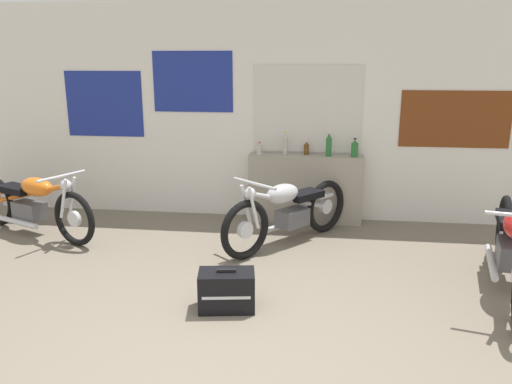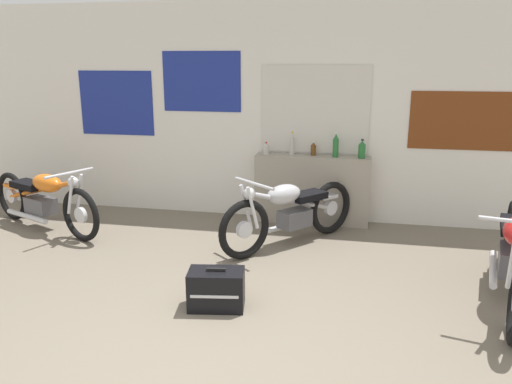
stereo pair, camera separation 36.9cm
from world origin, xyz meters
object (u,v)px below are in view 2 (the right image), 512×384
(bottle_center, at_px, (313,149))
(motorcycle_silver, at_px, (290,211))
(bottle_right_center, at_px, (336,146))
(bottle_rightmost, at_px, (362,150))
(hard_case_black, at_px, (216,289))
(bottle_left_center, at_px, (292,145))
(motorcycle_orange, at_px, (43,198))
(bottle_leftmost, at_px, (266,149))

(bottle_center, bearing_deg, motorcycle_silver, -99.71)
(bottle_right_center, distance_m, bottle_rightmost, 0.32)
(bottle_center, bearing_deg, hard_case_black, -102.65)
(hard_case_black, bearing_deg, motorcycle_silver, 75.69)
(bottle_left_center, xyz_separation_m, bottle_rightmost, (0.88, -0.05, -0.03))
(bottle_rightmost, distance_m, motorcycle_silver, 1.29)
(bottle_right_center, xyz_separation_m, motorcycle_orange, (-3.53, -0.94, -0.62))
(bottle_left_center, bearing_deg, bottle_rightmost, -3.33)
(motorcycle_silver, bearing_deg, motorcycle_orange, -178.74)
(hard_case_black, bearing_deg, bottle_left_center, 83.19)
(bottle_left_center, distance_m, bottle_right_center, 0.56)
(bottle_left_center, xyz_separation_m, bottle_right_center, (0.55, -0.04, 0.01))
(bottle_leftmost, xyz_separation_m, motorcycle_orange, (-2.64, -0.92, -0.55))
(bottle_left_center, distance_m, bottle_rightmost, 0.88)
(bottle_leftmost, height_order, motorcycle_orange, bottle_leftmost)
(bottle_leftmost, relative_size, hard_case_black, 0.32)
(bottle_right_center, bearing_deg, motorcycle_orange, -165.04)
(bottle_right_center, distance_m, hard_case_black, 2.77)
(bottle_rightmost, xyz_separation_m, motorcycle_silver, (-0.77, -0.86, -0.58))
(bottle_leftmost, distance_m, bottle_left_center, 0.34)
(bottle_rightmost, height_order, motorcycle_silver, bottle_rightmost)
(bottle_leftmost, distance_m, motorcycle_silver, 1.11)
(bottle_rightmost, bearing_deg, motorcycle_silver, -131.57)
(motorcycle_silver, bearing_deg, bottle_leftmost, 117.19)
(bottle_left_center, relative_size, bottle_rightmost, 1.26)
(hard_case_black, bearing_deg, bottle_rightmost, 64.60)
(bottle_leftmost, bearing_deg, motorcycle_silver, -62.81)
(bottle_right_center, height_order, motorcycle_orange, bottle_right_center)
(bottle_center, distance_m, motorcycle_silver, 1.10)
(bottle_right_center, height_order, motorcycle_silver, bottle_right_center)
(bottle_center, bearing_deg, bottle_left_center, -175.57)
(motorcycle_orange, bearing_deg, motorcycle_silver, 1.26)
(bottle_right_center, relative_size, bottle_rightmost, 1.34)
(bottle_center, distance_m, hard_case_black, 2.74)
(motorcycle_silver, xyz_separation_m, hard_case_black, (-0.41, -1.62, -0.24))
(motorcycle_orange, bearing_deg, bottle_right_center, 14.96)
(hard_case_black, bearing_deg, bottle_center, 77.35)
(bottle_right_center, relative_size, hard_case_black, 0.63)
(bottle_leftmost, height_order, motorcycle_silver, bottle_leftmost)
(motorcycle_orange, bearing_deg, bottle_center, 17.20)
(bottle_left_center, xyz_separation_m, motorcycle_silver, (0.11, -0.91, -0.61))
(bottle_center, bearing_deg, bottle_right_center, -12.28)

